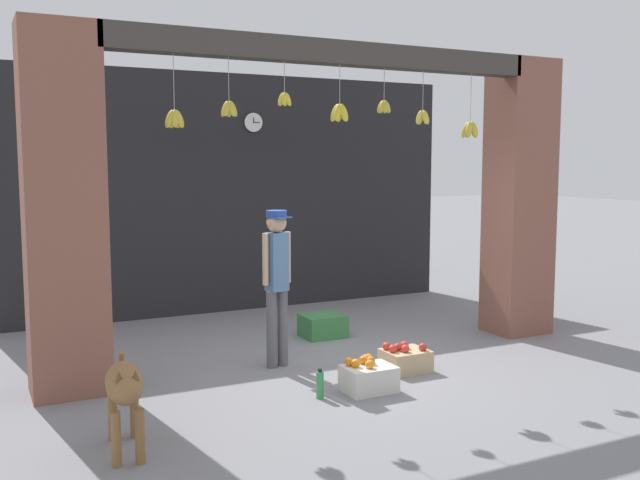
% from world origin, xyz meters
% --- Properties ---
extents(ground_plane, '(60.00, 60.00, 0.00)m').
position_xyz_m(ground_plane, '(0.00, 0.00, 0.00)').
color(ground_plane, gray).
extents(shop_back_wall, '(6.70, 0.12, 3.39)m').
position_xyz_m(shop_back_wall, '(0.00, 3.17, 1.70)').
color(shop_back_wall, '#232326').
rests_on(shop_back_wall, ground_plane).
extents(shop_pillar_left, '(0.70, 0.60, 3.39)m').
position_xyz_m(shop_pillar_left, '(-2.70, 0.30, 1.70)').
color(shop_pillar_left, brown).
rests_on(shop_pillar_left, ground_plane).
extents(shop_pillar_right, '(0.70, 0.60, 3.39)m').
position_xyz_m(shop_pillar_right, '(2.70, 0.30, 1.70)').
color(shop_pillar_right, brown).
rests_on(shop_pillar_right, ground_plane).
extents(storefront_awning, '(4.80, 0.28, 0.98)m').
position_xyz_m(storefront_awning, '(-0.00, 0.12, 3.22)').
color(storefront_awning, '#3D3833').
extents(dog, '(0.36, 1.00, 0.73)m').
position_xyz_m(dog, '(-2.52, -1.38, 0.50)').
color(dog, olive).
rests_on(dog, ground_plane).
extents(shopkeeper, '(0.34, 0.28, 1.65)m').
position_xyz_m(shopkeeper, '(-0.63, 0.21, 0.98)').
color(shopkeeper, '#56565B').
rests_on(shopkeeper, ground_plane).
extents(fruit_crate_oranges, '(0.48, 0.35, 0.32)m').
position_xyz_m(fruit_crate_oranges, '(-0.19, -0.93, 0.14)').
color(fruit_crate_oranges, silver).
rests_on(fruit_crate_oranges, ground_plane).
extents(fruit_crate_apples, '(0.45, 0.38, 0.30)m').
position_xyz_m(fruit_crate_apples, '(0.49, -0.52, 0.12)').
color(fruit_crate_apples, tan).
rests_on(fruit_crate_apples, ground_plane).
extents(produce_box_green, '(0.51, 0.43, 0.28)m').
position_xyz_m(produce_box_green, '(0.38, 1.15, 0.14)').
color(produce_box_green, '#387A42').
rests_on(produce_box_green, ground_plane).
extents(water_bottle, '(0.07, 0.07, 0.28)m').
position_xyz_m(water_bottle, '(-0.68, -0.90, 0.13)').
color(water_bottle, '#38934C').
rests_on(water_bottle, ground_plane).
extents(wall_clock, '(0.29, 0.03, 0.29)m').
position_xyz_m(wall_clock, '(0.24, 3.09, 2.71)').
color(wall_clock, black).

